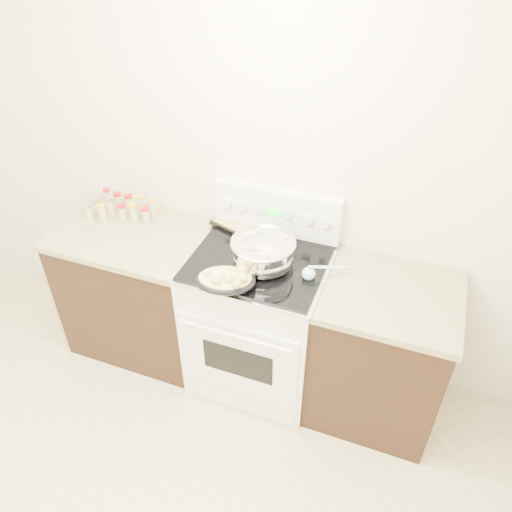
% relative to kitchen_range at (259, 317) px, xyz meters
% --- Properties ---
extents(counter_left, '(0.93, 0.67, 0.92)m').
position_rel_kitchen_range_xyz_m(counter_left, '(-0.83, 0.01, -0.03)').
color(counter_left, black).
rests_on(counter_left, ground).
extents(counter_right, '(0.73, 0.67, 0.92)m').
position_rel_kitchen_range_xyz_m(counter_right, '(0.73, 0.01, -0.03)').
color(counter_right, black).
rests_on(counter_right, ground).
extents(kitchen_range, '(0.78, 0.73, 1.22)m').
position_rel_kitchen_range_xyz_m(kitchen_range, '(0.00, 0.00, 0.00)').
color(kitchen_range, white).
rests_on(kitchen_range, ground).
extents(mixing_bowl, '(0.42, 0.42, 0.20)m').
position_rel_kitchen_range_xyz_m(mixing_bowl, '(0.04, -0.05, 0.53)').
color(mixing_bowl, silver).
rests_on(mixing_bowl, kitchen_range).
extents(roasting_pan, '(0.36, 0.30, 0.12)m').
position_rel_kitchen_range_xyz_m(roasting_pan, '(-0.08, -0.29, 0.50)').
color(roasting_pan, black).
rests_on(roasting_pan, kitchen_range).
extents(baking_sheet, '(0.41, 0.34, 0.06)m').
position_rel_kitchen_range_xyz_m(baking_sheet, '(-0.20, 0.28, 0.47)').
color(baking_sheet, black).
rests_on(baking_sheet, kitchen_range).
extents(wooden_spoon, '(0.10, 0.24, 0.04)m').
position_rel_kitchen_range_xyz_m(wooden_spoon, '(0.05, 0.00, 0.46)').
color(wooden_spoon, '#9E8248').
rests_on(wooden_spoon, kitchen_range).
extents(blue_ladle, '(0.23, 0.17, 0.09)m').
position_rel_kitchen_range_xyz_m(blue_ladle, '(0.31, -0.06, 0.48)').
color(blue_ladle, '#97D0E2').
rests_on(blue_ladle, kitchen_range).
extents(spice_jars, '(0.40, 0.24, 0.13)m').
position_rel_kitchen_range_xyz_m(spice_jars, '(-0.98, 0.14, 0.49)').
color(spice_jars, '#BFB28C').
rests_on(spice_jars, counter_left).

